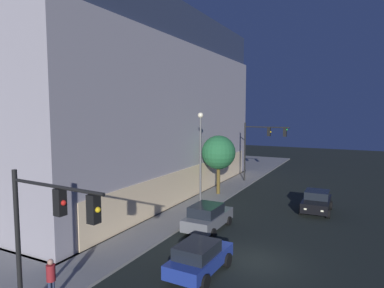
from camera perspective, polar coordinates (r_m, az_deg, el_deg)
ground_plane at (r=18.97m, az=10.42°, el=-18.98°), size 120.00×120.00×0.00m
modern_building at (r=37.12m, az=-17.03°, el=6.19°), size 30.94×24.72×17.05m
traffic_light_near_corner at (r=12.78m, az=-23.27°, el=-11.71°), size 0.48×4.51×5.58m
traffic_light_far_corner at (r=37.30m, az=11.57°, el=0.63°), size 0.36×4.94×6.49m
street_lamp_sidewalk at (r=27.18m, az=1.45°, el=-0.58°), size 0.44×0.44×7.62m
sidewalk_tree at (r=31.48m, az=4.51°, el=-1.45°), size 3.16×3.16×5.49m
pedestrian_waiting at (r=15.73m, az=-22.74°, el=-19.91°), size 0.36×0.36×1.75m
car_blue at (r=17.11m, az=1.23°, el=-18.63°), size 4.11×2.14×1.60m
car_grey at (r=22.96m, az=2.65°, el=-12.18°), size 4.39×2.18×1.71m
car_black at (r=28.46m, az=20.33°, el=-9.09°), size 4.08×2.24×1.63m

